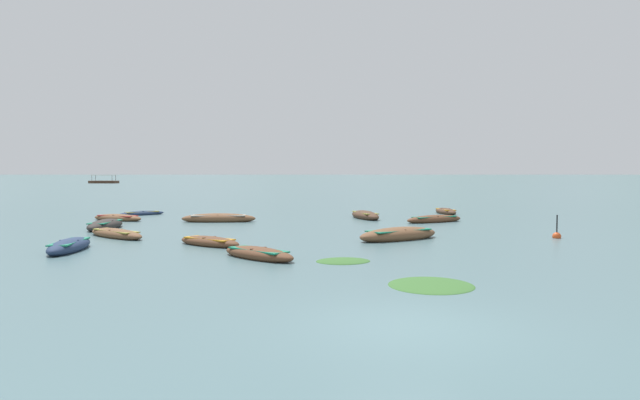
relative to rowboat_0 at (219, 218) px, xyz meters
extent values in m
plane|color=slate|center=(4.63, 1477.18, -0.20)|extent=(6000.00, 6000.00, 0.00)
cone|color=#4C5B56|center=(-706.33, 2052.91, 143.11)|extent=(1182.81, 1182.81, 286.62)
cone|color=#56665B|center=(153.61, 2201.76, 119.06)|extent=(879.51, 879.51, 238.51)
cone|color=slate|center=(900.32, 2181.06, 220.38)|extent=(1251.81, 1251.81, 441.15)
ellipsoid|color=brown|center=(0.00, 0.00, -0.01)|extent=(4.45, 1.58, 0.63)
cube|color=#B7B2A3|center=(0.00, 0.00, 0.18)|extent=(3.21, 1.14, 0.05)
cube|color=brown|center=(0.00, 0.00, 0.23)|extent=(0.16, 0.80, 0.04)
ellipsoid|color=#2D2826|center=(-5.60, -3.36, -0.01)|extent=(1.66, 3.76, 0.62)
cube|color=#197A56|center=(-5.60, -3.36, 0.17)|extent=(1.20, 2.71, 0.05)
cube|color=#2D2826|center=(-5.60, -3.36, 0.22)|extent=(0.82, 0.19, 0.04)
ellipsoid|color=brown|center=(2.04, -14.24, -0.05)|extent=(2.85, 3.15, 0.49)
cube|color=#197A56|center=(2.04, -14.24, 0.10)|extent=(2.05, 2.27, 0.05)
cube|color=brown|center=(2.04, -14.24, 0.15)|extent=(0.57, 0.49, 0.04)
ellipsoid|color=navy|center=(-4.87, -11.51, -0.03)|extent=(1.16, 3.46, 0.57)
cube|color=#197A56|center=(-4.87, -11.51, 0.14)|extent=(0.83, 2.49, 0.05)
cube|color=navy|center=(-4.87, -11.51, 0.19)|extent=(0.68, 0.11, 0.04)
ellipsoid|color=brown|center=(12.57, -1.94, -0.04)|extent=(4.04, 2.31, 0.53)
cube|color=#197A56|center=(12.57, -1.94, 0.12)|extent=(2.91, 1.67, 0.05)
cube|color=brown|center=(12.57, -1.94, 0.17)|extent=(0.31, 0.64, 0.04)
ellipsoid|color=navy|center=(-5.48, 5.96, -0.09)|extent=(3.04, 2.31, 0.36)
cube|color=olive|center=(-5.48, 5.96, 0.02)|extent=(2.19, 1.66, 0.05)
cube|color=navy|center=(-5.48, 5.96, 0.07)|extent=(0.35, 0.49, 0.04)
ellipsoid|color=brown|center=(0.18, -10.68, -0.06)|extent=(2.95, 2.88, 0.46)
cube|color=orange|center=(0.18, -10.68, 0.08)|extent=(2.13, 2.08, 0.05)
cube|color=brown|center=(0.18, -10.68, 0.13)|extent=(0.51, 0.53, 0.04)
ellipsoid|color=#4C3323|center=(9.09, 1.11, -0.01)|extent=(1.65, 4.00, 0.63)
cube|color=olive|center=(9.09, 1.11, 0.18)|extent=(1.19, 2.88, 0.05)
cube|color=#4C3323|center=(9.09, 1.11, 0.23)|extent=(0.78, 0.18, 0.04)
ellipsoid|color=#4C3323|center=(15.63, 4.37, -0.04)|extent=(0.98, 3.12, 0.51)
cube|color=orange|center=(15.63, 4.37, 0.11)|extent=(0.71, 2.24, 0.05)
cube|color=#4C3323|center=(15.63, 4.37, 0.16)|extent=(0.65, 0.09, 0.04)
ellipsoid|color=brown|center=(-4.17, -7.32, -0.05)|extent=(3.38, 3.63, 0.49)
cube|color=olive|center=(-4.17, -7.32, 0.10)|extent=(2.44, 2.62, 0.05)
cube|color=brown|center=(-4.17, -7.32, 0.15)|extent=(0.54, 0.50, 0.04)
ellipsoid|color=brown|center=(8.18, -9.81, 0.01)|extent=(4.31, 2.98, 0.68)
cube|color=#197A56|center=(8.18, -9.81, 0.21)|extent=(3.11, 2.15, 0.05)
cube|color=brown|center=(8.18, -9.81, 0.26)|extent=(0.46, 0.84, 0.04)
ellipsoid|color=brown|center=(-6.13, 1.68, -0.05)|extent=(3.60, 2.80, 0.50)
cube|color=#B22D28|center=(-6.13, 1.68, 0.10)|extent=(2.60, 2.02, 0.05)
cube|color=brown|center=(-6.13, 1.68, 0.15)|extent=(0.46, 0.67, 0.04)
cube|color=#4C3323|center=(-38.65, 128.95, 0.07)|extent=(8.23, 4.49, 0.90)
cylinder|color=#4C4742|center=(-41.78, 128.48, 1.20)|extent=(0.10, 0.10, 1.80)
cylinder|color=#4C4742|center=(-41.31, 130.66, 1.20)|extent=(0.10, 0.10, 1.80)
cylinder|color=#4C4742|center=(-35.98, 127.24, 1.20)|extent=(0.10, 0.10, 1.80)
cylinder|color=#4C4742|center=(-35.52, 129.42, 1.20)|extent=(0.10, 0.10, 1.80)
cube|color=beige|center=(-38.65, 128.95, 2.10)|extent=(6.92, 3.77, 0.12)
sphere|color=#DB4C1E|center=(15.26, -10.24, -0.12)|extent=(0.37, 0.37, 0.37)
cylinder|color=black|center=(15.26, -10.24, 0.36)|extent=(0.06, 0.06, 0.96)
ellipsoid|color=#38662D|center=(4.77, -15.23, -0.20)|extent=(1.89, 1.58, 0.14)
ellipsoid|color=#477033|center=(0.98, 1.09, -0.20)|extent=(2.40, 2.52, 0.14)
ellipsoid|color=#38662D|center=(6.34, -19.30, -0.20)|extent=(2.82, 2.87, 0.14)
camera|label=1|loc=(1.67, -32.64, 2.68)|focal=30.62mm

